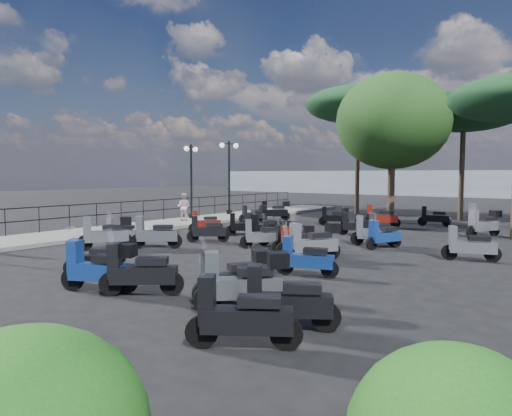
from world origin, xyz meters
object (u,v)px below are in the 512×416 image
Objects in this scene: scooter_32 at (254,214)px; scooter_9 at (205,223)px; scooter_14 at (263,235)px; scooter_26 at (305,259)px; scooter_11 at (334,217)px; scooter_23 at (434,217)px; scooter_2 at (106,233)px; scooter_25 at (244,283)px; lamp_post_2 at (229,173)px; scooter_8 at (207,231)px; scooter_30 at (241,317)px; pine_2 at (358,105)px; scooter_5 at (274,211)px; scooter_31 at (278,233)px; broadleaf_tree at (393,121)px; lamp_post_1 at (191,176)px; scooter_15 at (294,239)px; pedestrian_far at (184,207)px; scooter_21 at (313,242)px; pine_0 at (464,112)px; scooter_22 at (373,232)px; scooter_18 at (100,268)px; scooter_3 at (243,226)px; scooter_16 at (357,224)px; scooter_6 at (92,259)px; scooter_4 at (253,214)px; scooter_7 at (155,234)px; scooter_29 at (484,224)px; scooter_1 at (121,233)px; scooter_17 at (380,218)px; scooter_19 at (234,277)px; scooter_10 at (265,227)px; scooter_24 at (285,302)px; scooter_13 at (139,273)px; scooter_27 at (469,246)px; scooter_28 at (383,236)px.

scooter_9 is at bearing 140.58° from scooter_32.
scooter_14 is 0.85× the size of scooter_26.
scooter_23 is at bearing -78.09° from scooter_11.
scooter_2 is 8.67m from scooter_25.
scooter_8 is at bearing -37.65° from lamp_post_2.
scooter_30 is 24.99m from pine_2.
scooter_31 is at bearing 170.08° from scooter_5.
scooter_14 is 0.17× the size of broadleaf_tree.
lamp_post_1 is 11.64m from scooter_15.
pedestrian_far is 0.89× the size of scooter_21.
scooter_2 reaches higher than scooter_32.
pine_0 reaches higher than scooter_5.
scooter_22 is 5.86m from scooter_26.
scooter_2 is at bearing 28.82° from scooter_18.
pine_0 reaches higher than scooter_14.
scooter_3 is 5.51m from scooter_22.
scooter_30 is at bearing 167.73° from scooter_32.
scooter_6 is at bearing 148.52° from scooter_16.
scooter_4 is 9.73m from scooter_15.
scooter_7 is 0.95× the size of scooter_26.
scooter_8 is at bearing 155.07° from scooter_4.
scooter_29 reaches higher than scooter_14.
scooter_6 is (3.95, -3.82, 0.01)m from scooter_1.
scooter_32 is (-6.28, -1.85, -0.05)m from scooter_17.
scooter_26 is at bearing -89.23° from pine_0.
broadleaf_tree reaches higher than scooter_19.
scooter_9 is at bearing 5.28° from scooter_18.
scooter_21 is 12.98m from broadleaf_tree.
scooter_11 is 6.86m from scooter_29.
scooter_23 is 1.07× the size of scooter_25.
scooter_15 is 8.99m from scooter_29.
scooter_8 is at bearing 74.90° from scooter_29.
lamp_post_1 is at bearing 68.10° from scooter_16.
scooter_21 is 1.03× the size of scooter_23.
scooter_14 is at bearing -48.54° from scooter_6.
scooter_1 is at bearing 91.19° from scooter_8.
lamp_post_2 is 2.73× the size of scooter_21.
scooter_14 is at bearing -44.67° from lamp_post_1.
scooter_6 is 6.29m from scooter_30.
scooter_29 is at bearing 171.87° from pedestrian_far.
scooter_31 is (-5.58, -6.94, -0.10)m from scooter_29.
scooter_24 is (6.75, -8.81, 0.05)m from scooter_10.
pedestrian_far is 13.28m from scooter_26.
scooter_27 is (4.79, 8.44, -0.04)m from scooter_13.
scooter_1 is 9.61m from scooter_16.
scooter_22 reaches higher than scooter_8.
scooter_9 is at bearing 2.98° from scooter_8.
scooter_3 is (6.20, -3.19, -2.05)m from lamp_post_1.
scooter_4 is 7.05m from scooter_16.
scooter_13 is at bearing 102.20° from scooter_28.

